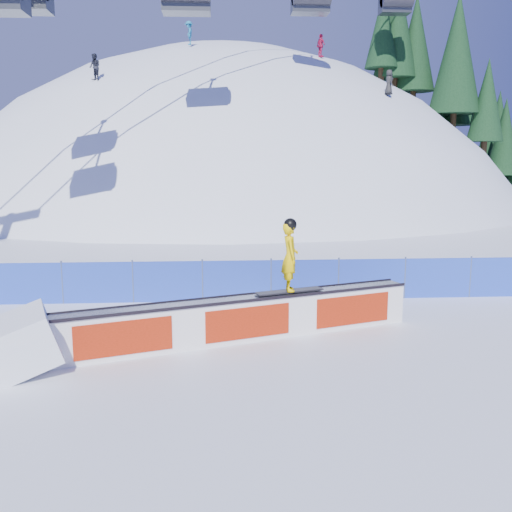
{
  "coord_description": "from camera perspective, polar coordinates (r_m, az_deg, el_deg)",
  "views": [
    {
      "loc": [
        -0.51,
        -11.76,
        4.12
      ],
      "look_at": [
        0.43,
        2.47,
        1.68
      ],
      "focal_mm": 40.0,
      "sensor_mm": 36.0,
      "label": 1
    }
  ],
  "objects": [
    {
      "name": "ground",
      "position": [
        12.47,
        -1.23,
        -9.57
      ],
      "size": [
        160.0,
        160.0,
        0.0
      ],
      "primitive_type": "plane",
      "color": "white",
      "rests_on": "ground"
    },
    {
      "name": "snow_hill",
      "position": [
        58.14,
        -3.04,
        -12.66
      ],
      "size": [
        64.0,
        64.0,
        64.0
      ],
      "color": "white",
      "rests_on": "ground"
    },
    {
      "name": "treeline",
      "position": [
        57.8,
        22.35,
        14.13
      ],
      "size": [
        24.5,
        13.25,
        20.53
      ],
      "color": "#312213",
      "rests_on": "ground"
    },
    {
      "name": "safety_fence",
      "position": [
        16.64,
        -1.92,
        -2.48
      ],
      "size": [
        22.05,
        0.05,
        1.3
      ],
      "color": "blue",
      "rests_on": "ground"
    },
    {
      "name": "rail_box",
      "position": [
        13.12,
        -1.25,
        -6.28
      ],
      "size": [
        8.24,
        3.43,
        1.02
      ],
      "rotation": [
        0.0,
        0.0,
        0.34
      ],
      "color": "white",
      "rests_on": "ground"
    },
    {
      "name": "snowboarder",
      "position": [
        13.29,
        3.41,
        0.0
      ],
      "size": [
        1.67,
        0.84,
        1.74
      ],
      "rotation": [
        0.0,
        0.0,
        1.61
      ],
      "color": "black",
      "rests_on": "rail_box"
    },
    {
      "name": "distant_skiers",
      "position": [
        42.38,
        -1.99,
        19.55
      ],
      "size": [
        20.47,
        5.71,
        5.52
      ],
      "color": "black",
      "rests_on": "ground"
    }
  ]
}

